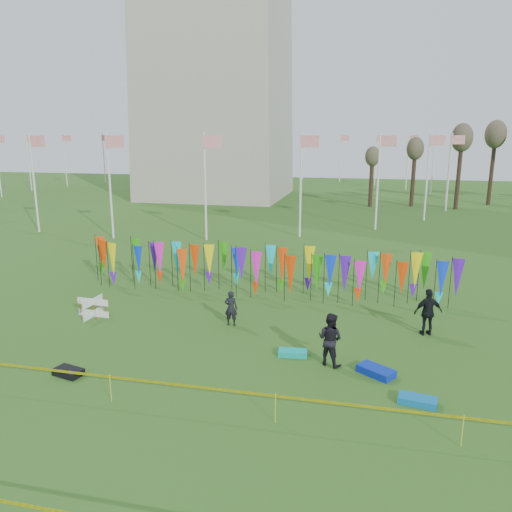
% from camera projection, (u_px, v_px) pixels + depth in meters
% --- Properties ---
extents(ground, '(160.00, 160.00, 0.00)m').
position_uv_depth(ground, '(200.00, 374.00, 16.66)').
color(ground, '#2E5618').
rests_on(ground, ground).
extents(flagpole_ring, '(57.40, 56.16, 8.00)m').
position_uv_depth(flagpole_ring, '(219.00, 165.00, 64.22)').
color(flagpole_ring, silver).
rests_on(flagpole_ring, ground).
extents(banner_row, '(18.64, 0.64, 2.36)m').
position_uv_depth(banner_row, '(263.00, 266.00, 24.53)').
color(banner_row, black).
rests_on(banner_row, ground).
extents(caution_tape_near, '(26.00, 0.02, 0.90)m').
position_uv_depth(caution_tape_near, '(165.00, 385.00, 14.34)').
color(caution_tape_near, '#FFF705').
rests_on(caution_tape_near, ground).
extents(box_kite, '(0.78, 0.78, 0.86)m').
position_uv_depth(box_kite, '(93.00, 308.00, 21.78)').
color(box_kite, '#B90D0F').
rests_on(box_kite, ground).
extents(person_left, '(0.57, 0.43, 1.50)m').
position_uv_depth(person_left, '(231.00, 308.00, 20.77)').
color(person_left, black).
rests_on(person_left, ground).
extents(person_mid, '(1.06, 0.88, 1.87)m').
position_uv_depth(person_mid, '(330.00, 339.00, 17.14)').
color(person_mid, black).
rests_on(person_mid, ground).
extents(person_right, '(1.25, 0.92, 1.90)m').
position_uv_depth(person_right, '(428.00, 312.00, 19.71)').
color(person_right, black).
rests_on(person_right, ground).
extents(kite_bag_turquoise, '(1.07, 0.60, 0.21)m').
position_uv_depth(kite_bag_turquoise, '(293.00, 353.00, 18.01)').
color(kite_bag_turquoise, '#0BB1A6').
rests_on(kite_bag_turquoise, ground).
extents(kite_bag_blue, '(1.34, 1.19, 0.25)m').
position_uv_depth(kite_bag_blue, '(376.00, 371.00, 16.58)').
color(kite_bag_blue, '#0B2AB8').
rests_on(kite_bag_blue, ground).
extents(kite_bag_black, '(1.07, 0.77, 0.22)m').
position_uv_depth(kite_bag_black, '(68.00, 372.00, 16.55)').
color(kite_bag_black, black).
rests_on(kite_bag_black, ground).
extents(kite_bag_teal, '(1.18, 0.70, 0.21)m').
position_uv_depth(kite_bag_teal, '(418.00, 401.00, 14.78)').
color(kite_bag_teal, '#0D6DB8').
rests_on(kite_bag_teal, ground).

